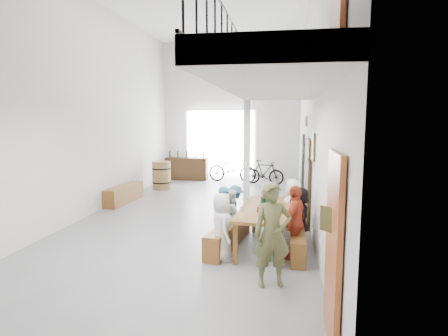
% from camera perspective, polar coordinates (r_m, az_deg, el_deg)
% --- Properties ---
extents(floor, '(12.00, 12.00, 0.00)m').
position_cam_1_polar(floor, '(9.58, -4.13, -7.37)').
color(floor, slate).
rests_on(floor, ground).
extents(room_walls, '(12.00, 12.00, 12.00)m').
position_cam_1_polar(room_walls, '(9.33, -4.34, 14.24)').
color(room_walls, white).
rests_on(room_walls, ground).
extents(gateway_portal, '(2.80, 0.08, 2.80)m').
position_cam_1_polar(gateway_portal, '(15.20, -0.53, 3.49)').
color(gateway_portal, white).
rests_on(gateway_portal, ground).
extents(right_wall_decor, '(0.07, 8.28, 5.07)m').
position_cam_1_polar(right_wall_decor, '(7.20, 13.54, 1.63)').
color(right_wall_decor, '#9F4A21').
rests_on(right_wall_decor, ground).
extents(balcony, '(1.52, 5.62, 4.00)m').
position_cam_1_polar(balcony, '(5.91, 7.71, 12.39)').
color(balcony, silver).
rests_on(balcony, ground).
extents(tasting_table, '(1.08, 2.26, 0.79)m').
position_cam_1_polar(tasting_table, '(7.16, 6.35, -6.66)').
color(tasting_table, brown).
rests_on(tasting_table, ground).
extents(bench_inner, '(0.65, 2.00, 0.45)m').
position_cam_1_polar(bench_inner, '(7.35, 0.69, -10.13)').
color(bench_inner, brown).
rests_on(bench_inner, ground).
extents(bench_wall, '(0.27, 1.92, 0.44)m').
position_cam_1_polar(bench_wall, '(7.26, 11.12, -10.56)').
color(bench_wall, brown).
rests_on(bench_wall, ground).
extents(tableware, '(0.60, 1.63, 0.35)m').
position_cam_1_polar(tableware, '(6.91, 6.45, -5.22)').
color(tableware, '#103219').
rests_on(tableware, tasting_table).
extents(side_bench, '(0.52, 1.83, 0.51)m').
position_cam_1_polar(side_bench, '(11.46, -15.00, -3.85)').
color(side_bench, brown).
rests_on(side_bench, ground).
extents(oak_barrel, '(0.66, 0.66, 0.97)m').
position_cam_1_polar(oak_barrel, '(13.35, -9.49, -1.11)').
color(oak_barrel, olive).
rests_on(oak_barrel, ground).
extents(serving_counter, '(1.70, 0.49, 0.90)m').
position_cam_1_polar(serving_counter, '(15.30, -5.70, -0.11)').
color(serving_counter, '#3B2410').
rests_on(serving_counter, ground).
extents(counter_bottles, '(1.46, 0.17, 0.28)m').
position_cam_1_polar(counter_bottles, '(15.24, -5.73, 2.09)').
color(counter_bottles, '#103219').
rests_on(counter_bottles, serving_counter).
extents(guest_left_a, '(0.56, 0.68, 1.19)m').
position_cam_1_polar(guest_left_a, '(6.56, -0.37, -8.96)').
color(guest_left_a, white).
rests_on(guest_left_a, ground).
extents(guest_left_b, '(0.40, 0.50, 1.19)m').
position_cam_1_polar(guest_left_b, '(7.15, 0.19, -7.56)').
color(guest_left_b, '#24607A').
rests_on(guest_left_b, ground).
extents(guest_left_c, '(0.57, 0.63, 1.06)m').
position_cam_1_polar(guest_left_c, '(7.58, 1.15, -7.19)').
color(guest_left_c, white).
rests_on(guest_left_c, ground).
extents(guest_left_d, '(0.53, 0.74, 1.05)m').
position_cam_1_polar(guest_left_d, '(8.09, 1.71, -6.31)').
color(guest_left_d, '#24607A').
rests_on(guest_left_d, ground).
extents(guest_right_a, '(0.58, 0.83, 1.31)m').
position_cam_1_polar(guest_right_a, '(6.73, 10.81, -8.12)').
color(guest_right_a, '#A0311B').
rests_on(guest_right_a, ground).
extents(guest_right_b, '(0.63, 1.16, 1.19)m').
position_cam_1_polar(guest_right_b, '(7.29, 11.43, -7.41)').
color(guest_right_b, black).
rests_on(guest_right_b, ground).
extents(guest_right_c, '(0.44, 0.64, 1.25)m').
position_cam_1_polar(guest_right_c, '(7.81, 10.37, -6.17)').
color(guest_right_c, white).
rests_on(guest_right_c, ground).
extents(host_standing, '(0.65, 0.51, 1.55)m').
position_cam_1_polar(host_standing, '(5.58, 7.36, -10.04)').
color(host_standing, '#4F532E').
rests_on(host_standing, ground).
extents(potted_plant, '(0.53, 0.49, 0.47)m').
position_cam_1_polar(potted_plant, '(9.99, 10.71, -5.47)').
color(potted_plant, '#1F4D1B').
rests_on(potted_plant, ground).
extents(bicycle_near, '(2.03, 1.01, 1.02)m').
position_cam_1_polar(bicycle_near, '(14.61, 1.25, -0.19)').
color(bicycle_near, black).
rests_on(bicycle_near, ground).
extents(bicycle_far, '(1.58, 0.79, 0.91)m').
position_cam_1_polar(bicycle_far, '(14.18, 6.16, -0.68)').
color(bicycle_far, black).
rests_on(bicycle_far, ground).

